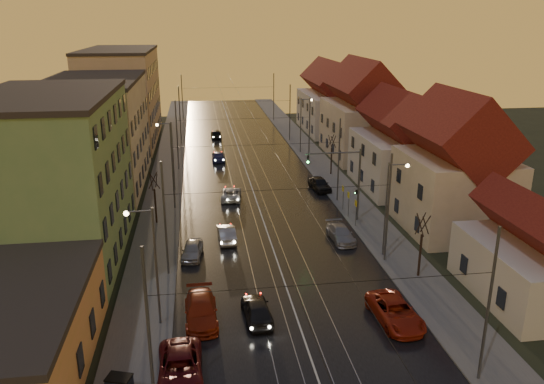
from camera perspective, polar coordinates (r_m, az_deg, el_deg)
name	(u,v)px	position (r m, az deg, el deg)	size (l,w,h in m)	color
ground	(301,331)	(34.45, 3.17, -14.74)	(160.00, 160.00, 0.00)	black
road	(244,165)	(71.10, -3.01, 2.87)	(16.00, 120.00, 0.04)	black
sidewalk_left	(168,168)	(70.96, -11.09, 2.57)	(4.00, 120.00, 0.15)	#4C4C4C
sidewalk_right	(317,162)	(72.59, 4.88, 3.19)	(4.00, 120.00, 0.15)	#4C4C4C
tram_rail_0	(228,166)	(70.94, -4.78, 2.83)	(0.06, 120.00, 0.03)	gray
tram_rail_1	(238,165)	(71.03, -3.63, 2.87)	(0.06, 120.00, 0.03)	gray
tram_rail_2	(250,165)	(71.16, -2.39, 2.92)	(0.06, 120.00, 0.03)	gray
tram_rail_3	(260,165)	(71.30, -1.25, 2.96)	(0.06, 120.00, 0.03)	gray
apartment_left_1	(53,180)	(45.59, -22.50, 1.21)	(10.00, 18.00, 13.00)	#618B58
apartment_left_2	(97,135)	(64.69, -18.32, 5.89)	(10.00, 20.00, 12.00)	tan
apartment_left_3	(122,97)	(87.92, -15.79, 9.81)	(10.00, 24.00, 14.00)	tan
house_right_0	(539,259)	(41.13, 26.75, -6.47)	(8.16, 10.20, 5.80)	silver
house_right_1	(455,173)	(50.76, 19.08, 1.99)	(8.67, 10.20, 10.80)	#BFAF93
house_right_2	(401,148)	(62.41, 13.74, 4.59)	(9.18, 12.24, 9.20)	silver
house_right_3	(362,116)	(76.02, 9.70, 8.10)	(9.18, 14.28, 11.50)	#BFAF93
house_right_4	(331,102)	(93.23, 6.36, 9.59)	(9.18, 16.32, 10.00)	silver
catenary_pole_l_0	(149,333)	(26.61, -13.11, -14.59)	(0.16, 0.16, 9.00)	#595B60
catenary_pole_r_0	(488,307)	(30.16, 22.25, -11.40)	(0.16, 0.16, 9.00)	#595B60
catenary_pole_l_1	(165,220)	(40.05, -11.43, -2.99)	(0.16, 0.16, 9.00)	#595B60
catenary_pole_r_1	(388,209)	(42.49, 12.38, -1.82)	(0.16, 0.16, 9.00)	#595B60
catenary_pole_l_2	(173,167)	(54.31, -10.64, 2.66)	(0.16, 0.16, 9.00)	#595B60
catenary_pole_r_2	(339,161)	(56.13, 7.19, 3.34)	(0.16, 0.16, 9.00)	#595B60
catenary_pole_l_3	(177,136)	(68.89, -10.18, 5.95)	(0.16, 0.16, 9.00)	#595B60
catenary_pole_r_3	(309,132)	(70.33, 4.04, 6.43)	(0.16, 0.16, 9.00)	#595B60
catenary_pole_l_4	(180,116)	(83.61, -9.87, 8.08)	(0.16, 0.16, 9.00)	#595B60
catenary_pole_r_4	(290,113)	(84.81, 1.94, 8.47)	(0.16, 0.16, 9.00)	#595B60
catenary_pole_l_5	(182,99)	(101.39, -9.62, 9.82)	(0.16, 0.16, 9.00)	#595B60
catenary_pole_r_5	(274,97)	(102.38, 0.19, 10.15)	(0.16, 0.16, 9.00)	#595B60
street_lamp_0	(150,256)	(33.50, -12.95, -6.68)	(1.75, 0.32, 8.00)	#595B60
street_lamp_1	(390,200)	(43.42, 12.59, -0.86)	(1.75, 0.32, 8.00)	#595B60
street_lamp_2	(170,150)	(60.05, -10.93, 4.50)	(1.75, 0.32, 8.00)	#595B60
street_lamp_3	(303,120)	(77.09, 3.34, 7.77)	(1.75, 0.32, 8.00)	#595B60
traffic_light_mast	(349,176)	(50.38, 8.28, 1.69)	(5.30, 0.32, 7.20)	#595B60
bare_tree_0	(155,199)	(51.18, -12.46, -0.77)	(1.09, 1.09, 5.11)	black
bare_tree_1	(421,247)	(41.23, 15.71, -5.73)	(1.09, 1.09, 5.11)	black
bare_tree_2	(331,156)	(66.44, 6.41, 3.89)	(1.09, 1.09, 5.11)	black
driving_car_0	(257,310)	(35.23, -1.64, -12.53)	(1.71, 4.25, 1.45)	black
driving_car_1	(227,234)	(46.98, -4.91, -4.47)	(1.45, 4.15, 1.37)	gray
driving_car_2	(231,194)	(57.68, -4.42, -0.19)	(2.05, 4.45, 1.24)	#B5B5B5
driving_car_3	(219,156)	(73.61, -5.77, 3.83)	(1.80, 4.44, 1.29)	navy
driving_car_4	(216,134)	(87.98, -6.03, 6.22)	(1.68, 4.18, 1.42)	black
parked_left_1	(180,368)	(30.57, -9.84, -18.14)	(2.40, 5.21, 1.45)	#4D0D12
parked_left_2	(201,311)	(35.38, -7.65, -12.53)	(2.06, 5.08, 1.47)	maroon
parked_left_3	(192,250)	(44.19, -8.58, -6.17)	(1.54, 3.84, 1.31)	#A4A5AA
parked_right_0	(395,312)	(35.85, 13.12, -12.45)	(2.42, 5.26, 1.46)	#9C210F
parked_right_1	(341,234)	(47.29, 7.40, -4.46)	(1.80, 4.42, 1.28)	#97979C
parked_right_2	(320,184)	(60.81, 5.13, 0.88)	(1.75, 4.35, 1.48)	black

